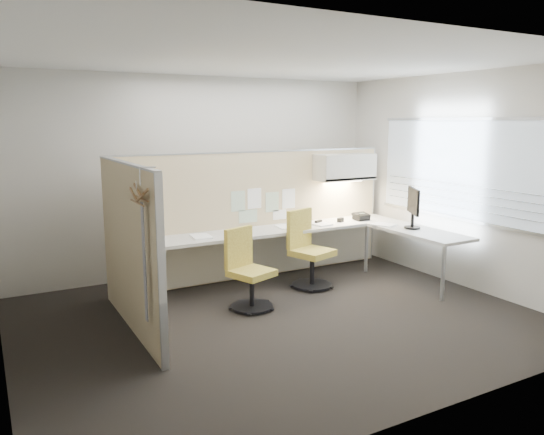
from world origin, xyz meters
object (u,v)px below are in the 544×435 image
desk (297,238)px  chair_left (247,272)px  monitor (413,206)px  phone (361,217)px  chair_right (308,252)px

desk → chair_left: (-1.08, -0.64, -0.17)m
desk → monitor: monitor is taller
chair_left → phone: size_ratio=4.33×
monitor → chair_left: bearing=117.0°
chair_left → phone: bearing=-1.8°
desk → phone: 1.17m
chair_right → phone: (1.16, 0.37, 0.31)m
desk → chair_right: bearing=-92.0°
chair_right → monitor: 1.57m
chair_left → desk: bearing=10.9°
desk → phone: (1.15, 0.08, 0.18)m
chair_left → chair_right: 1.13m
chair_left → monitor: (2.45, -0.11, 0.61)m
chair_left → monitor: size_ratio=1.70×
chair_right → phone: chair_right is taller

